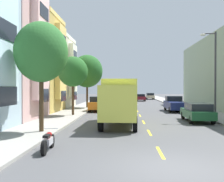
% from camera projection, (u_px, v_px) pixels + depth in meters
% --- Properties ---
extents(ground_plane, '(160.00, 160.00, 0.00)m').
position_uv_depth(ground_plane, '(135.00, 106.00, 39.26)').
color(ground_plane, '#4C4C4F').
extents(sidewalk_left, '(3.20, 120.00, 0.14)m').
position_uv_depth(sidewalk_left, '(84.00, 107.00, 37.60)').
color(sidewalk_left, '#99968E').
rests_on(sidewalk_left, ground_plane).
extents(sidewalk_right, '(3.20, 120.00, 0.14)m').
position_uv_depth(sidewalk_right, '(188.00, 107.00, 36.93)').
color(sidewalk_right, '#99968E').
rests_on(sidewalk_right, ground_plane).
extents(lane_centerline_dashes, '(0.14, 47.20, 0.01)m').
position_uv_depth(lane_centerline_dashes, '(137.00, 109.00, 33.77)').
color(lane_centerline_dashes, yellow).
rests_on(lane_centerline_dashes, ground_plane).
extents(townhouse_fourth_cream, '(14.58, 6.76, 9.57)m').
position_uv_depth(townhouse_fourth_cream, '(21.00, 74.00, 36.68)').
color(townhouse_fourth_cream, beige).
rests_on(townhouse_fourth_cream, ground_plane).
extents(street_tree_nearest, '(3.14, 3.14, 6.46)m').
position_uv_depth(street_tree_nearest, '(41.00, 52.00, 15.90)').
color(street_tree_nearest, '#47331E').
rests_on(street_tree_nearest, sidewalk_left).
extents(street_tree_second, '(2.83, 2.83, 5.55)m').
position_uv_depth(street_tree_second, '(73.00, 72.00, 25.61)').
color(street_tree_second, '#47331E').
rests_on(street_tree_second, sidewalk_left).
extents(street_tree_third, '(4.05, 4.05, 6.87)m').
position_uv_depth(street_tree_third, '(87.00, 71.00, 35.31)').
color(street_tree_third, '#47331E').
rests_on(street_tree_third, sidewalk_left).
extents(street_lamp, '(1.35, 0.28, 7.26)m').
position_uv_depth(street_lamp, '(214.00, 69.00, 22.62)').
color(street_lamp, '#38383D').
rests_on(street_lamp, sidewalk_right).
extents(delivery_box_truck, '(2.67, 7.89, 3.31)m').
position_uv_depth(delivery_box_truck, '(121.00, 99.00, 19.83)').
color(delivery_box_truck, '#D8D84C').
rests_on(delivery_box_truck, ground_plane).
extents(parked_wagon_champagne, '(1.83, 4.70, 1.50)m').
position_uv_depth(parked_wagon_champagne, '(150.00, 96.00, 63.64)').
color(parked_wagon_champagne, tan).
rests_on(parked_wagon_champagne, ground_plane).
extents(parked_sedan_teal, '(1.84, 4.52, 1.43)m').
position_uv_depth(parked_sedan_teal, '(112.00, 96.00, 63.24)').
color(parked_sedan_teal, '#195B60').
rests_on(parked_sedan_teal, ground_plane).
extents(parked_pickup_red, '(2.04, 5.32, 1.73)m').
position_uv_depth(parked_pickup_red, '(110.00, 98.00, 51.18)').
color(parked_pickup_red, '#AD1E1E').
rests_on(parked_pickup_red, ground_plane).
extents(parked_pickup_navy, '(2.00, 5.30, 1.73)m').
position_uv_depth(parked_pickup_navy, '(175.00, 104.00, 31.15)').
color(parked_pickup_navy, navy).
rests_on(parked_pickup_navy, ground_plane).
extents(parked_wagon_forest, '(1.94, 4.75, 1.50)m').
position_uv_depth(parked_wagon_forest, '(197.00, 112.00, 21.52)').
color(parked_wagon_forest, '#194C28').
rests_on(parked_wagon_forest, ground_plane).
extents(parked_pickup_orange, '(2.04, 5.32, 1.73)m').
position_uv_depth(parked_pickup_orange, '(99.00, 104.00, 31.44)').
color(parked_pickup_orange, orange).
rests_on(parked_pickup_orange, ground_plane).
extents(moving_burgundy_sedan, '(1.80, 4.50, 1.43)m').
position_uv_depth(moving_burgundy_sedan, '(141.00, 97.00, 55.51)').
color(moving_burgundy_sedan, maroon).
rests_on(moving_burgundy_sedan, ground_plane).
extents(parked_motorcycle, '(0.62, 2.05, 0.90)m').
position_uv_depth(parked_motorcycle, '(48.00, 142.00, 11.52)').
color(parked_motorcycle, black).
rests_on(parked_motorcycle, ground_plane).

